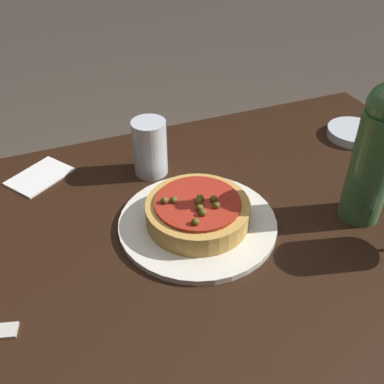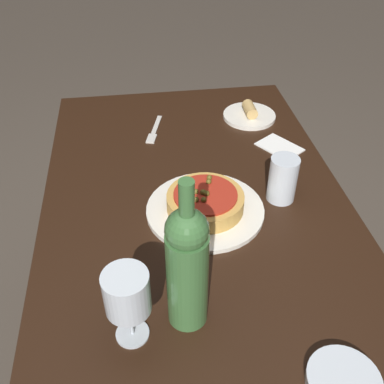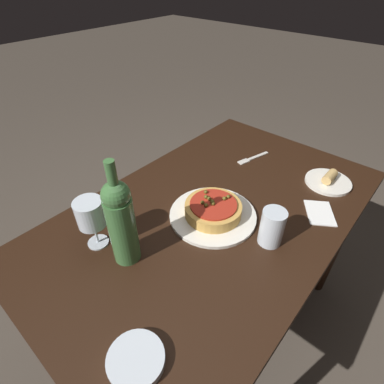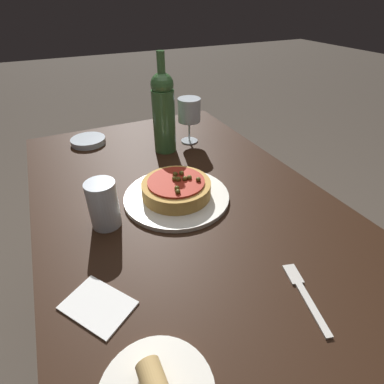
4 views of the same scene
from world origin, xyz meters
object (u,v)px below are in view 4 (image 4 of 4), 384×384
dining_table (186,231)px  wine_bottle (164,111)px  side_bowl (88,141)px  wine_glass (189,111)px  pizza (176,188)px  fork (303,293)px  dinner_plate (177,197)px  water_cup (103,203)px

dining_table → wine_bottle: (0.33, -0.07, 0.25)m
wine_bottle → side_bowl: 0.33m
wine_glass → side_bowl: bearing=67.0°
pizza → fork: pizza is taller
pizza → wine_glass: wine_glass is taller
dining_table → wine_bottle: size_ratio=3.86×
dining_table → dinner_plate: size_ratio=4.38×
dining_table → water_cup: water_cup is taller
water_cup → fork: 0.48m
side_bowl → pizza: bearing=-161.3°
dinner_plate → wine_bottle: 0.34m
wine_bottle → side_bowl: bearing=54.1°
dinner_plate → water_cup: water_cup is taller
dining_table → fork: 0.40m
dinner_plate → water_cup: bearing=96.2°
side_bowl → water_cup: bearing=175.4°
dinner_plate → wine_glass: (0.33, -0.19, 0.11)m
side_bowl → dining_table: bearing=-160.7°
fork → pizza: bearing=29.3°
wine_bottle → water_cup: bearing=138.4°
wine_bottle → water_cup: wine_bottle is taller
wine_glass → side_bowl: wine_glass is taller
dinner_plate → wine_glass: 0.40m
dining_table → side_bowl: side_bowl is taller
side_bowl → wine_glass: bearing=-113.0°
dining_table → water_cup: (0.00, 0.22, 0.17)m
dining_table → wine_glass: size_ratio=7.74×
water_cup → side_bowl: 0.50m
pizza → wine_glass: 0.39m
dining_table → fork: bearing=-167.7°
wine_bottle → water_cup: (-0.32, 0.29, -0.08)m
dining_table → pizza: (0.03, 0.02, 0.14)m
wine_glass → wine_bottle: bearing=104.2°
side_bowl → dinner_plate: bearing=-161.4°
side_bowl → fork: 0.91m
wine_bottle → water_cup: 0.44m
water_cup → dinner_plate: bearing=-83.8°
pizza → side_bowl: (0.48, 0.16, -0.02)m
dining_table → dinner_plate: dinner_plate is taller
dinner_plate → pizza: (-0.00, -0.00, 0.03)m
fork → dinner_plate: bearing=29.3°
dining_table → water_cup: 0.27m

